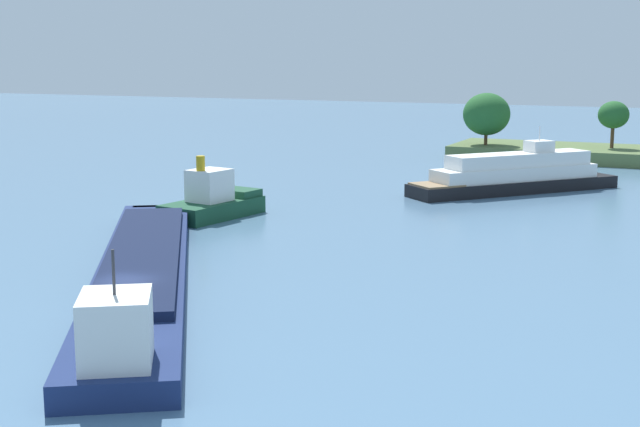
{
  "coord_description": "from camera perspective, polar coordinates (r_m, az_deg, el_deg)",
  "views": [
    {
      "loc": [
        27.53,
        -36.16,
        13.16
      ],
      "look_at": [
        0.13,
        24.29,
        1.2
      ],
      "focal_mm": 49.58,
      "sensor_mm": 36.0,
      "label": 1
    }
  ],
  "objects": [
    {
      "name": "white_riverboat",
      "position": [
        87.71,
        12.5,
        2.44
      ],
      "size": [
        17.67,
        19.63,
        6.3
      ],
      "color": "black",
      "rests_on": "ground"
    },
    {
      "name": "tugboat",
      "position": [
        72.92,
        -6.9,
        0.81
      ],
      "size": [
        5.61,
        9.39,
        5.19
      ],
      "color": "#19472D",
      "rests_on": "ground"
    },
    {
      "name": "ground_plane",
      "position": [
        47.31,
        -12.46,
        -6.18
      ],
      "size": [
        400.0,
        400.0,
        0.0
      ],
      "primitive_type": "plane",
      "color": "slate"
    },
    {
      "name": "cargo_barge",
      "position": [
        52.31,
        -11.41,
        -3.55
      ],
      "size": [
        25.51,
        36.23,
        5.78
      ],
      "color": "navy",
      "rests_on": "ground"
    }
  ]
}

